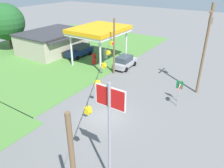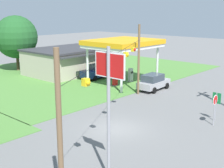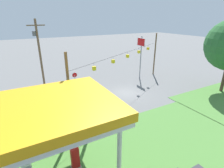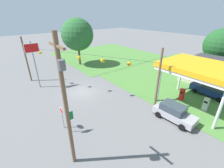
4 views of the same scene
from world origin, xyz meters
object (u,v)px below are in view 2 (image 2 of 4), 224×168
object	(u,v)px
car_at_pumps_front	(153,82)
tree_behind_station	(16,37)
route_sign	(216,101)
stop_sign_roadside	(215,103)
gas_station_store	(68,61)
gas_station_canopy	(123,44)
car_at_pumps_rear	(99,71)
stop_sign_overhead	(109,88)
fuel_pump_far	(131,75)
fuel_pump_near	(115,79)

from	to	relation	value
car_at_pumps_front	tree_behind_station	distance (m)	22.69
tree_behind_station	route_sign	bearing A→B (deg)	-92.23
car_at_pumps_front	route_sign	size ratio (longest dim) A/B	1.89
stop_sign_roadside	tree_behind_station	world-z (taller)	tree_behind_station
gas_station_store	route_sign	size ratio (longest dim) A/B	4.55
gas_station_canopy	car_at_pumps_rear	world-z (taller)	gas_station_canopy
car_at_pumps_front	stop_sign_roadside	bearing A→B (deg)	-124.09
gas_station_canopy	car_at_pumps_rear	distance (m)	5.98
stop_sign_overhead	tree_behind_station	size ratio (longest dim) A/B	0.88
gas_station_store	tree_behind_station	xyz separation A→B (m)	(-3.56, 7.37, 3.20)
gas_station_canopy	car_at_pumps_rear	xyz separation A→B (m)	(0.41, 4.48, -3.93)
gas_station_canopy	stop_sign_roadside	distance (m)	16.09
fuel_pump_far	car_at_pumps_rear	distance (m)	4.62
gas_station_store	stop_sign_overhead	xyz separation A→B (m)	(-17.31, -23.95, 3.27)
route_sign	car_at_pumps_rear	bearing A→B (deg)	73.60
gas_station_canopy	car_at_pumps_front	distance (m)	6.01
car_at_pumps_front	route_sign	xyz separation A→B (m)	(-5.13, -9.70, 0.78)
fuel_pump_far	car_at_pumps_front	xyz separation A→B (m)	(-1.45, -4.49, 0.11)
route_sign	tree_behind_station	xyz separation A→B (m)	(1.23, 31.68, 3.32)
fuel_pump_near	fuel_pump_far	bearing A→B (deg)	0.00
car_at_pumps_rear	gas_station_store	bearing A→B (deg)	-81.41
gas_station_canopy	route_sign	size ratio (longest dim) A/B	3.47
fuel_pump_near	route_sign	distance (m)	14.66
car_at_pumps_front	stop_sign_roadside	distance (m)	11.83
route_sign	tree_behind_station	bearing A→B (deg)	87.77
fuel_pump_far	car_at_pumps_front	size ratio (longest dim) A/B	0.38
car_at_pumps_rear	stop_sign_overhead	distance (m)	26.01
stop_sign_roadside	stop_sign_overhead	size ratio (longest dim) A/B	0.35
gas_station_canopy	car_at_pumps_front	world-z (taller)	gas_station_canopy
fuel_pump_near	car_at_pumps_rear	distance (m)	4.87
fuel_pump_near	car_at_pumps_rear	size ratio (longest dim) A/B	0.33
fuel_pump_far	car_at_pumps_front	distance (m)	4.72
stop_sign_roadside	car_at_pumps_front	bearing A→B (deg)	-121.64
gas_station_canopy	car_at_pumps_rear	size ratio (longest dim) A/B	1.60
gas_station_store	stop_sign_roadside	distance (m)	25.34
fuel_pump_near	tree_behind_station	bearing A→B (deg)	97.69
gas_station_store	car_at_pumps_front	size ratio (longest dim) A/B	2.41
fuel_pump_far	route_sign	distance (m)	15.66
fuel_pump_far	car_at_pumps_front	bearing A→B (deg)	-107.90
fuel_pump_near	fuel_pump_far	distance (m)	2.99
car_at_pumps_front	fuel_pump_near	bearing A→B (deg)	106.46
car_at_pumps_rear	stop_sign_overhead	world-z (taller)	stop_sign_overhead
stop_sign_overhead	gas_station_store	bearing A→B (deg)	54.14
car_at_pumps_front	stop_sign_roadside	size ratio (longest dim) A/B	1.81
gas_station_canopy	fuel_pump_near	distance (m)	4.37
gas_station_canopy	fuel_pump_far	bearing A→B (deg)	-0.06
stop_sign_overhead	route_sign	size ratio (longest dim) A/B	3.00
fuel_pump_far	tree_behind_station	distance (m)	18.76
car_at_pumps_rear	tree_behind_station	world-z (taller)	tree_behind_station
gas_station_store	fuel_pump_far	world-z (taller)	gas_station_store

